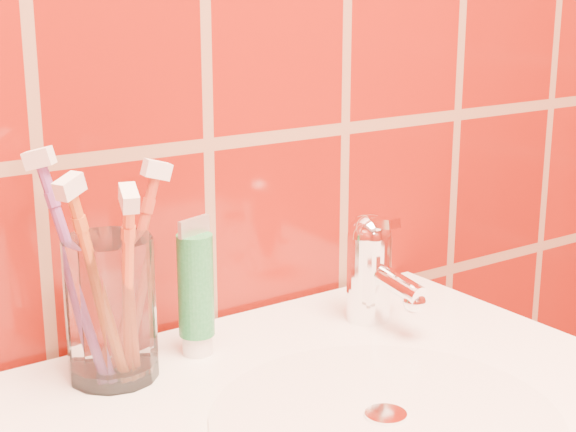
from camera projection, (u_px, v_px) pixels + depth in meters
glass_tumbler at (111, 309)px, 0.81m from camera, size 0.09×0.09×0.14m
toothpaste_tube at (196, 291)px, 0.86m from camera, size 0.04×0.04×0.14m
faucet at (372, 264)px, 0.95m from camera, size 0.05×0.11×0.12m
toothbrush_0 at (98, 285)px, 0.77m from camera, size 0.12×0.11×0.21m
toothbrush_1 at (133, 269)px, 0.82m from camera, size 0.09×0.08×0.20m
toothbrush_2 at (127, 289)px, 0.77m from camera, size 0.08×0.16×0.22m
toothbrush_3 at (75, 270)px, 0.79m from camera, size 0.13×0.13×0.23m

